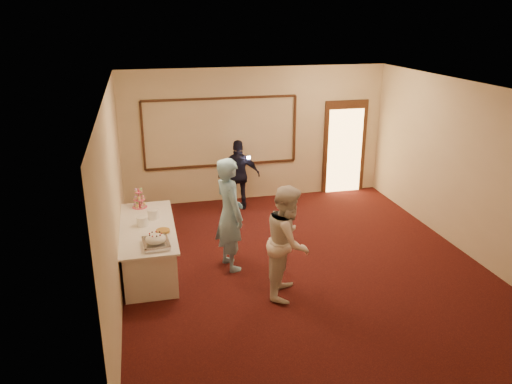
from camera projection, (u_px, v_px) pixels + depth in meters
floor at (303, 265)px, 8.56m from camera, size 7.00×7.00×0.00m
room_walls at (307, 151)px, 7.88m from camera, size 6.04×7.04×3.02m
wall_molding at (221, 132)px, 11.03m from camera, size 3.45×0.04×1.55m
doorway at (344, 148)px, 11.83m from camera, size 1.05×0.07×2.20m
buffet_table at (149, 247)px, 8.35m from camera, size 0.90×2.30×0.77m
pavlova_tray at (156, 241)px, 7.50m from camera, size 0.41×0.55×0.19m
cupcake_stand at (139, 200)px, 8.98m from camera, size 0.27×0.27×0.39m
plate_stack_a at (142, 221)px, 8.21m from camera, size 0.19×0.19×0.16m
plate_stack_b at (153, 214)px, 8.50m from camera, size 0.21×0.21×0.17m
tart at (163, 231)px, 7.96m from camera, size 0.26×0.26×0.05m
man at (230, 214)px, 8.21m from camera, size 0.61×0.79×1.92m
woman at (288, 241)px, 7.44m from camera, size 0.96×1.05×1.74m
guest at (239, 175)px, 10.82m from camera, size 0.96×0.55×1.55m
camera_flash at (249, 158)px, 10.53m from camera, size 0.07×0.05×0.05m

